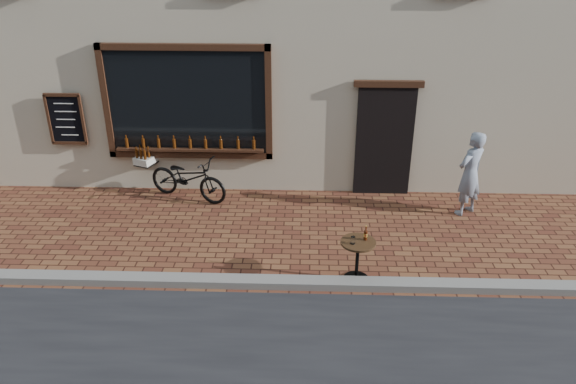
{
  "coord_description": "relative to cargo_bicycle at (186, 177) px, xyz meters",
  "views": [
    {
      "loc": [
        0.38,
        -6.81,
        5.09
      ],
      "look_at": [
        0.1,
        1.2,
        1.1
      ],
      "focal_mm": 35.0,
      "sensor_mm": 36.0,
      "label": 1
    }
  ],
  "objects": [
    {
      "name": "kerb",
      "position": [
        1.96,
        -2.88,
        -0.39
      ],
      "size": [
        90.0,
        0.25,
        0.12
      ],
      "primitive_type": "cube",
      "color": "slate",
      "rests_on": "ground"
    },
    {
      "name": "ground",
      "position": [
        1.96,
        -3.08,
        -0.45
      ],
      "size": [
        90.0,
        90.0,
        0.0
      ],
      "primitive_type": "plane",
      "color": "#51271A",
      "rests_on": "ground"
    },
    {
      "name": "cargo_bicycle",
      "position": [
        0.0,
        0.0,
        0.0
      ],
      "size": [
        2.01,
        1.22,
        0.95
      ],
      "rotation": [
        0.0,
        0.0,
        1.19
      ],
      "color": "black",
      "rests_on": "ground"
    },
    {
      "name": "bistro_table",
      "position": [
        3.15,
        -2.68,
        0.04
      ],
      "size": [
        0.54,
        0.54,
        0.92
      ],
      "color": "black",
      "rests_on": "ground"
    },
    {
      "name": "pedestrian",
      "position": [
        5.35,
        -0.43,
        0.36
      ],
      "size": [
        0.71,
        0.67,
        1.62
      ],
      "primitive_type": "imported",
      "rotation": [
        0.0,
        0.0,
        3.8
      ],
      "color": "gray",
      "rests_on": "ground"
    }
  ]
}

